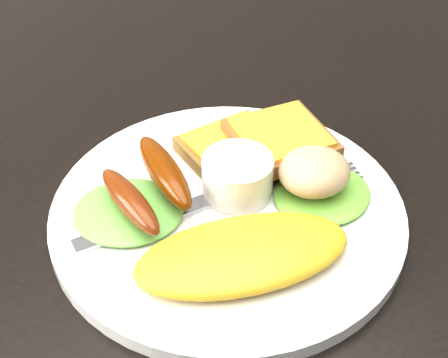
% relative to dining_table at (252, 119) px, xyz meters
% --- Properties ---
extents(dining_table, '(1.20, 0.80, 0.04)m').
position_rel_dining_table_xyz_m(dining_table, '(0.00, 0.00, 0.00)').
color(dining_table, black).
rests_on(dining_table, ground).
extents(dining_chair, '(0.60, 0.60, 0.06)m').
position_rel_dining_table_xyz_m(dining_chair, '(0.01, 0.86, -0.28)').
color(dining_chair, '#A07856').
rests_on(dining_chair, ground).
extents(plate, '(0.28, 0.28, 0.01)m').
position_rel_dining_table_xyz_m(plate, '(-0.07, -0.15, 0.03)').
color(plate, white).
rests_on(plate, dining_table).
extents(lettuce_left, '(0.10, 0.10, 0.01)m').
position_rel_dining_table_xyz_m(lettuce_left, '(-0.15, -0.14, 0.04)').
color(lettuce_left, '#54932A').
rests_on(lettuce_left, plate).
extents(lettuce_right, '(0.10, 0.10, 0.01)m').
position_rel_dining_table_xyz_m(lettuce_right, '(0.00, -0.16, 0.04)').
color(lettuce_right, '#569E1C').
rests_on(lettuce_right, plate).
extents(omelette, '(0.16, 0.08, 0.02)m').
position_rel_dining_table_xyz_m(omelette, '(-0.08, -0.21, 0.04)').
color(omelette, gold).
rests_on(omelette, plate).
extents(sausage_a, '(0.04, 0.09, 0.02)m').
position_rel_dining_table_xyz_m(sausage_a, '(-0.15, -0.14, 0.05)').
color(sausage_a, '#6B3103').
rests_on(sausage_a, lettuce_left).
extents(sausage_b, '(0.04, 0.10, 0.02)m').
position_rel_dining_table_xyz_m(sausage_b, '(-0.12, -0.12, 0.05)').
color(sausage_b, '#5B2000').
rests_on(sausage_b, lettuce_left).
extents(ramekin, '(0.07, 0.07, 0.03)m').
position_rel_dining_table_xyz_m(ramekin, '(-0.06, -0.14, 0.05)').
color(ramekin, white).
rests_on(ramekin, plate).
extents(toast_a, '(0.10, 0.10, 0.01)m').
position_rel_dining_table_xyz_m(toast_a, '(-0.05, -0.09, 0.04)').
color(toast_a, brown).
rests_on(toast_a, plate).
extents(toast_b, '(0.09, 0.09, 0.01)m').
position_rel_dining_table_xyz_m(toast_b, '(-0.01, -0.10, 0.05)').
color(toast_b, brown).
rests_on(toast_b, toast_a).
extents(potato_salad, '(0.07, 0.07, 0.03)m').
position_rel_dining_table_xyz_m(potato_salad, '(-0.00, -0.16, 0.06)').
color(potato_salad, beige).
rests_on(potato_salad, lettuce_right).
extents(fork, '(0.18, 0.05, 0.00)m').
position_rel_dining_table_xyz_m(fork, '(-0.11, -0.15, 0.03)').
color(fork, '#ADAFB7').
rests_on(fork, plate).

